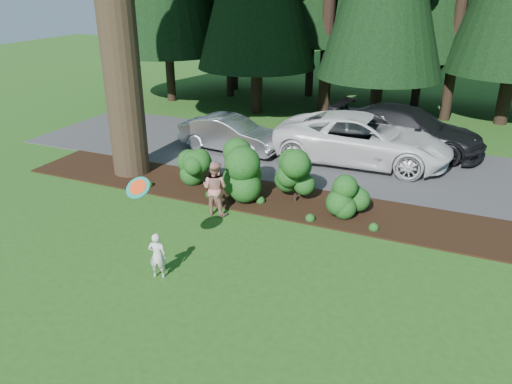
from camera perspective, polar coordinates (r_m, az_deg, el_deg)
The scene contains 11 objects.
ground at distance 13.43m, azimuth -6.79°, elevation -5.43°, with size 80.00×80.00×0.00m, color #255217.
mulch_bed at distance 16.00m, azimuth -0.98°, elevation -0.25°, with size 16.00×2.50×0.05m, color black.
driveway at distance 19.68m, azimuth 4.19°, elevation 4.26°, with size 22.00×6.00×0.03m, color #38383A.
shrub_row at distance 15.32m, azimuth 1.44°, elevation 1.82°, with size 6.53×1.60×1.61m.
lily_cluster at distance 15.24m, azimuth -3.35°, elevation 0.38°, with size 0.69×0.09×0.57m.
car_silver_wagon at distance 19.95m, azimuth -2.95°, elevation 6.66°, with size 1.45×4.16×1.37m, color #B4B4B9.
car_white_suv at distance 18.98m, azimuth 12.09°, elevation 5.96°, with size 2.97×6.44×1.79m, color silver.
car_dark_suv at distance 20.74m, azimuth 16.88°, elevation 6.84°, with size 2.41×5.94×1.72m, color black.
child at distance 11.73m, azimuth -11.21°, elevation -7.13°, with size 0.41×0.27×1.13m, color silver.
adult at distance 14.49m, azimuth -4.71°, elevation 0.46°, with size 0.79×0.61×1.62m, color #A61D16.
frisbee at distance 10.99m, azimuth -13.33°, elevation 0.49°, with size 0.55×0.45×0.36m.
Camera 1 is at (6.15, -10.07, 6.42)m, focal length 35.00 mm.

